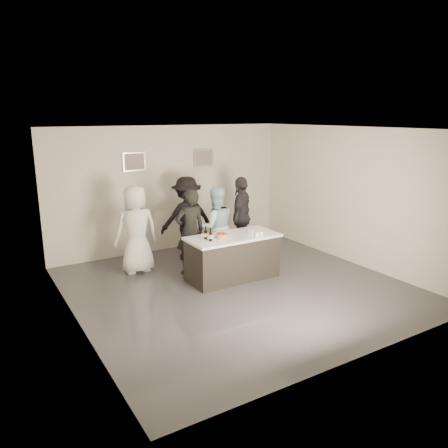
# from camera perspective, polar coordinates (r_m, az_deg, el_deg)

# --- Properties ---
(floor) EXTENTS (6.00, 6.00, 0.00)m
(floor) POSITION_cam_1_polar(r_m,az_deg,el_deg) (8.56, 1.75, -8.19)
(floor) COLOR #3D3D42
(floor) RESTS_ON ground
(ceiling) EXTENTS (6.00, 6.00, 0.00)m
(ceiling) POSITION_cam_1_polar(r_m,az_deg,el_deg) (7.92, 1.92, 12.31)
(ceiling) COLOR white
(wall_back) EXTENTS (6.00, 0.04, 3.00)m
(wall_back) POSITION_cam_1_polar(r_m,az_deg,el_deg) (10.70, -6.98, 4.64)
(wall_back) COLOR beige
(wall_back) RESTS_ON ground
(wall_front) EXTENTS (6.00, 0.04, 3.00)m
(wall_front) POSITION_cam_1_polar(r_m,az_deg,el_deg) (5.91, 17.91, -3.84)
(wall_front) COLOR beige
(wall_front) RESTS_ON ground
(wall_left) EXTENTS (0.04, 6.00, 3.00)m
(wall_left) POSITION_cam_1_polar(r_m,az_deg,el_deg) (6.99, -19.29, -1.21)
(wall_left) COLOR beige
(wall_left) RESTS_ON ground
(wall_right) EXTENTS (0.04, 6.00, 3.00)m
(wall_right) POSITION_cam_1_polar(r_m,az_deg,el_deg) (10.03, 16.39, 3.52)
(wall_right) COLOR beige
(wall_right) RESTS_ON ground
(picture_left) EXTENTS (0.54, 0.04, 0.44)m
(picture_left) POSITION_cam_1_polar(r_m,az_deg,el_deg) (10.25, -11.65, 7.98)
(picture_left) COLOR #B2B2B7
(picture_left) RESTS_ON wall_back
(picture_right) EXTENTS (0.54, 0.04, 0.44)m
(picture_right) POSITION_cam_1_polar(r_m,az_deg,el_deg) (10.98, -2.69, 8.65)
(picture_right) COLOR #B2B2B7
(picture_right) RESTS_ON wall_back
(bar_counter) EXTENTS (1.86, 0.86, 0.90)m
(bar_counter) POSITION_cam_1_polar(r_m,az_deg,el_deg) (8.84, 1.14, -4.34)
(bar_counter) COLOR white
(bar_counter) RESTS_ON ground
(cake) EXTENTS (0.23, 0.23, 0.07)m
(cake) POSITION_cam_1_polar(r_m,az_deg,el_deg) (8.55, -0.32, -1.57)
(cake) COLOR orange
(cake) RESTS_ON bar_counter
(beer_bottle_a) EXTENTS (0.07, 0.07, 0.26)m
(beer_bottle_a) POSITION_cam_1_polar(r_m,az_deg,el_deg) (8.43, -2.41, -1.14)
(beer_bottle_a) COLOR black
(beer_bottle_a) RESTS_ON bar_counter
(beer_bottle_b) EXTENTS (0.07, 0.07, 0.26)m
(beer_bottle_b) POSITION_cam_1_polar(r_m,az_deg,el_deg) (8.32, -1.75, -1.35)
(beer_bottle_b) COLOR black
(beer_bottle_b) RESTS_ON bar_counter
(tumbler_cluster) EXTENTS (0.19, 0.30, 0.08)m
(tumbler_cluster) POSITION_cam_1_polar(r_m,az_deg,el_deg) (8.81, 4.17, -1.10)
(tumbler_cluster) COLOR orange
(tumbler_cluster) RESTS_ON bar_counter
(candles) EXTENTS (0.24, 0.08, 0.01)m
(candles) POSITION_cam_1_polar(r_m,az_deg,el_deg) (8.30, 0.72, -2.30)
(candles) COLOR pink
(candles) RESTS_ON bar_counter
(person_main_black) EXTENTS (0.67, 0.46, 1.79)m
(person_main_black) POSITION_cam_1_polar(r_m,az_deg,el_deg) (9.03, -4.43, -1.02)
(person_main_black) COLOR black
(person_main_black) RESTS_ON ground
(person_main_blue) EXTENTS (0.97, 0.82, 1.75)m
(person_main_blue) POSITION_cam_1_polar(r_m,az_deg,el_deg) (9.46, -1.11, -0.40)
(person_main_blue) COLOR #A7CDDB
(person_main_blue) RESTS_ON ground
(person_guest_left) EXTENTS (0.92, 0.61, 1.86)m
(person_guest_left) POSITION_cam_1_polar(r_m,az_deg,el_deg) (9.25, -11.40, -0.68)
(person_guest_left) COLOR silver
(person_guest_left) RESTS_ON ground
(person_guest_right) EXTENTS (1.12, 1.06, 1.86)m
(person_guest_right) POSITION_cam_1_polar(r_m,az_deg,el_deg) (10.25, 2.28, 1.05)
(person_guest_right) COLOR #2B2830
(person_guest_right) RESTS_ON ground
(person_guest_back) EXTENTS (1.32, 0.89, 1.89)m
(person_guest_back) POSITION_cam_1_polar(r_m,az_deg,el_deg) (10.07, -4.86, 0.85)
(person_guest_back) COLOR black
(person_guest_back) RESTS_ON ground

